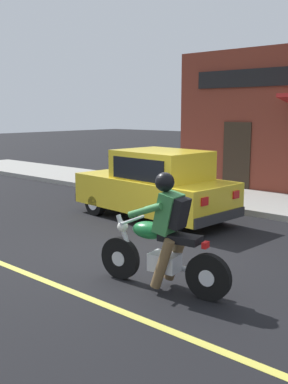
% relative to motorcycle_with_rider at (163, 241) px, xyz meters
% --- Properties ---
extents(ground_plane, '(80.00, 80.00, 0.00)m').
position_rel_motorcycle_with_rider_xyz_m(ground_plane, '(0.91, 1.41, -0.68)').
color(ground_plane, black).
extents(sidewalk_curb, '(2.60, 22.00, 0.14)m').
position_rel_motorcycle_with_rider_xyz_m(sidewalk_curb, '(6.04, 4.41, -0.61)').
color(sidewalk_curb, '#9E9B93').
rests_on(sidewalk_curb, ground).
extents(motorcycle_with_rider, '(0.64, 2.01, 1.62)m').
position_rel_motorcycle_with_rider_xyz_m(motorcycle_with_rider, '(0.00, 0.00, 0.00)').
color(motorcycle_with_rider, black).
rests_on(motorcycle_with_rider, ground).
extents(car_hatchback, '(1.95, 3.91, 1.57)m').
position_rel_motorcycle_with_rider_xyz_m(car_hatchback, '(3.06, 2.66, 0.09)').
color(car_hatchback, black).
rests_on(car_hatchback, ground).
extents(fire_hydrant, '(0.36, 0.24, 0.88)m').
position_rel_motorcycle_with_rider_xyz_m(fire_hydrant, '(5.97, 4.44, -0.11)').
color(fire_hydrant, red).
rests_on(fire_hydrant, sidewalk_curb).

